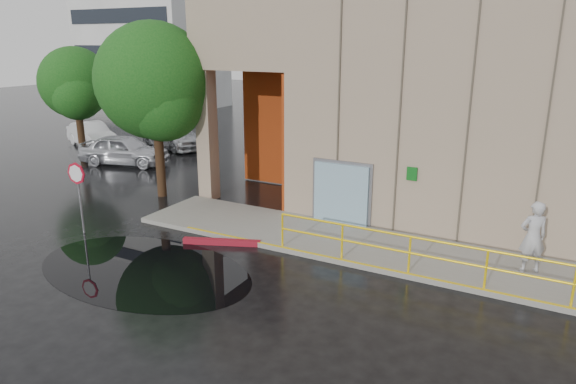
% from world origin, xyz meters
% --- Properties ---
extents(ground, '(120.00, 120.00, 0.00)m').
position_xyz_m(ground, '(0.00, 0.00, 0.00)').
color(ground, black).
rests_on(ground, ground).
extents(sidewalk, '(20.00, 3.00, 0.15)m').
position_xyz_m(sidewalk, '(4.00, 4.50, 0.07)').
color(sidewalk, gray).
rests_on(sidewalk, ground).
extents(building, '(20.00, 10.17, 8.00)m').
position_xyz_m(building, '(5.10, 10.98, 4.21)').
color(building, gray).
rests_on(building, ground).
extents(guardrail, '(9.56, 0.06, 1.03)m').
position_xyz_m(guardrail, '(4.25, 3.15, 0.68)').
color(guardrail, yellow).
rests_on(guardrail, sidewalk).
extents(distant_building, '(12.00, 8.08, 15.00)m').
position_xyz_m(distant_building, '(-28.00, 27.98, 7.50)').
color(distant_building, beige).
rests_on(distant_building, ground).
extents(person, '(0.85, 0.75, 1.94)m').
position_xyz_m(person, '(6.08, 4.72, 1.12)').
color(person, '#B2B3B7').
rests_on(person, sidewalk).
extents(stop_sign, '(0.71, 0.11, 2.36)m').
position_xyz_m(stop_sign, '(-6.90, 1.32, 1.74)').
color(stop_sign, slate).
rests_on(stop_sign, ground).
extents(red_curb, '(2.29, 1.07, 0.18)m').
position_xyz_m(red_curb, '(-2.36, 2.66, 0.09)').
color(red_curb, maroon).
rests_on(red_curb, ground).
extents(puddle, '(6.81, 4.36, 0.01)m').
position_xyz_m(puddle, '(-3.22, 0.18, 0.00)').
color(puddle, black).
rests_on(puddle, ground).
extents(car_a, '(4.78, 2.88, 1.52)m').
position_xyz_m(car_a, '(-12.82, 9.01, 0.76)').
color(car_a, silver).
rests_on(car_a, ground).
extents(car_b, '(4.56, 2.93, 1.42)m').
position_xyz_m(car_b, '(-17.90, 11.46, 0.71)').
color(car_b, white).
rests_on(car_b, ground).
extents(car_c, '(5.34, 3.47, 1.44)m').
position_xyz_m(car_c, '(-13.56, 13.57, 0.72)').
color(car_c, '#ADB0B5').
rests_on(car_c, ground).
extents(tree_near, '(4.43, 4.43, 6.77)m').
position_xyz_m(tree_near, '(-7.35, 5.71, 4.37)').
color(tree_near, black).
rests_on(tree_near, ground).
extents(tree_far, '(3.60, 3.53, 5.77)m').
position_xyz_m(tree_far, '(-15.19, 8.50, 3.85)').
color(tree_far, black).
rests_on(tree_far, ground).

